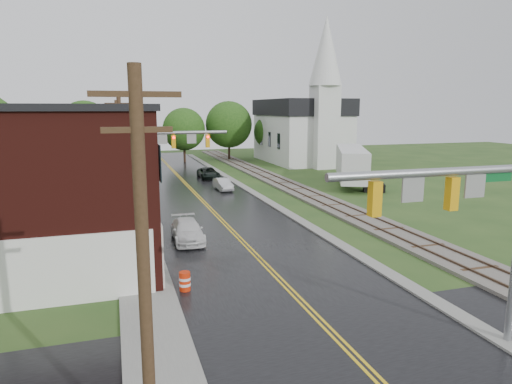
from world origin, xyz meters
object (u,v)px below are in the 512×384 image
church (304,124)px  utility_pole_a (144,271)px  semi_trailer (352,163)px  utility_pole_c (118,139)px  traffic_signal_near (470,209)px  utility_pole_b (122,160)px  pickup_white (187,231)px  traffic_signal_far (164,149)px  construction_barrel (185,281)px  sedan_silver (223,184)px  tree_left_c (44,145)px  brick_building (4,191)px  tree_left_e (99,137)px  suv_dark (208,173)px

church → utility_pole_a: church is taller
semi_trailer → utility_pole_c: bearing=156.6°
traffic_signal_near → utility_pole_b: bearing=117.2°
traffic_signal_near → semi_trailer: bearing=67.0°
church → pickup_white: bearing=-122.9°
traffic_signal_far → construction_barrel: 17.62m
church → utility_pole_c: size_ratio=2.22×
utility_pole_b → utility_pole_c: same height
utility_pole_b → construction_barrel: 12.94m
utility_pole_c → semi_trailer: 25.99m
utility_pole_a → utility_pole_b: size_ratio=1.00×
sedan_silver → tree_left_c: bearing=158.8°
traffic_signal_far → tree_left_c: (-10.38, 12.90, -0.46)m
brick_building → church: (32.48, 38.74, 1.68)m
tree_left_c → sedan_silver: tree_left_c is taller
traffic_signal_far → brick_building: bearing=-126.9°
tree_left_c → tree_left_e: tree_left_e is taller
utility_pole_a → construction_barrel: 11.11m
traffic_signal_near → tree_left_e: (-12.32, 43.90, -0.16)m
traffic_signal_far → tree_left_e: (-5.38, 18.90, -0.16)m
utility_pole_a → utility_pole_c: size_ratio=1.00×
utility_pole_a → brick_building: bearing=110.7°
traffic_signal_near → suv_dark: bearing=90.5°
suv_dark → construction_barrel: suv_dark is taller
tree_left_e → suv_dark: bearing=-16.5°
church → sedan_silver: church is taller
brick_building → tree_left_e: brick_building is taller
pickup_white → tree_left_e: bearing=102.9°
pickup_white → utility_pole_b: bearing=132.2°
construction_barrel → pickup_white: bearing=80.3°
pickup_white → traffic_signal_far: bearing=93.2°
utility_pole_b → utility_pole_c: 22.00m
traffic_signal_near → construction_barrel: traffic_signal_near is taller
suv_dark → traffic_signal_near: bearing=-89.4°
semi_trailer → utility_pole_a: bearing=-125.2°
tree_left_c → brick_building: bearing=-86.9°
tree_left_c → pickup_white: (10.65, -22.09, -3.87)m
church → traffic_signal_far: size_ratio=2.72×
traffic_signal_near → sedan_silver: size_ratio=2.03×
church → tree_left_c: size_ratio=2.61×
church → tree_left_c: church is taller
suv_dark → pickup_white: (-6.30, -24.56, 0.01)m
sedan_silver → church: bearing=45.6°
utility_pole_c → tree_left_c: 8.16m
utility_pole_c → pickup_white: (3.60, -26.19, -4.08)m
church → pickup_white: church is taller
utility_pole_b → suv_dark: bearing=64.1°
church → tree_left_c: bearing=-157.8°
utility_pole_c → sedan_silver: size_ratio=2.49×
church → utility_pole_a: bearing=-116.5°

